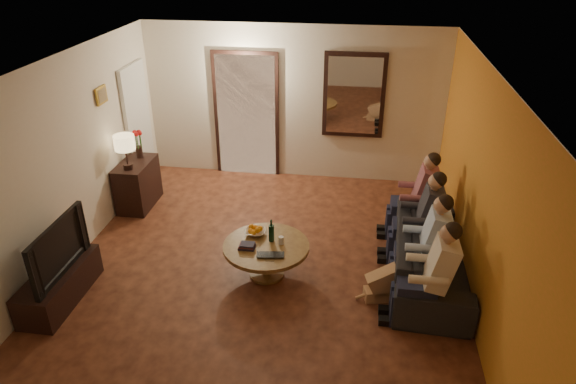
# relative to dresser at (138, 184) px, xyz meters

# --- Properties ---
(floor) EXTENTS (5.00, 6.00, 0.01)m
(floor) POSITION_rel_dresser_xyz_m (2.25, -1.54, -0.36)
(floor) COLOR #3D1910
(floor) RESTS_ON ground
(ceiling) EXTENTS (5.00, 6.00, 0.01)m
(ceiling) POSITION_rel_dresser_xyz_m (2.25, -1.54, 2.24)
(ceiling) COLOR white
(ceiling) RESTS_ON back_wall
(back_wall) EXTENTS (5.00, 0.02, 2.60)m
(back_wall) POSITION_rel_dresser_xyz_m (2.25, 1.46, 0.94)
(back_wall) COLOR beige
(back_wall) RESTS_ON floor
(left_wall) EXTENTS (0.02, 6.00, 2.60)m
(left_wall) POSITION_rel_dresser_xyz_m (-0.25, -1.54, 0.94)
(left_wall) COLOR beige
(left_wall) RESTS_ON floor
(right_wall) EXTENTS (0.02, 6.00, 2.60)m
(right_wall) POSITION_rel_dresser_xyz_m (4.75, -1.54, 0.94)
(right_wall) COLOR beige
(right_wall) RESTS_ON floor
(orange_accent) EXTENTS (0.01, 6.00, 2.60)m
(orange_accent) POSITION_rel_dresser_xyz_m (4.74, -1.54, 0.94)
(orange_accent) COLOR orange
(orange_accent) RESTS_ON right_wall
(kitchen_doorway) EXTENTS (1.00, 0.06, 2.10)m
(kitchen_doorway) POSITION_rel_dresser_xyz_m (1.45, 1.44, 0.69)
(kitchen_doorway) COLOR #FFE0A5
(kitchen_doorway) RESTS_ON floor
(door_trim) EXTENTS (1.12, 0.04, 2.22)m
(door_trim) POSITION_rel_dresser_xyz_m (1.45, 1.43, 0.69)
(door_trim) COLOR black
(door_trim) RESTS_ON floor
(fridge_glimpse) EXTENTS (0.45, 0.03, 1.70)m
(fridge_glimpse) POSITION_rel_dresser_xyz_m (1.70, 1.45, 0.54)
(fridge_glimpse) COLOR silver
(fridge_glimpse) RESTS_ON floor
(mirror_frame) EXTENTS (1.00, 0.05, 1.40)m
(mirror_frame) POSITION_rel_dresser_xyz_m (3.25, 1.42, 1.14)
(mirror_frame) COLOR black
(mirror_frame) RESTS_ON back_wall
(mirror_glass) EXTENTS (0.86, 0.02, 1.26)m
(mirror_glass) POSITION_rel_dresser_xyz_m (3.25, 1.39, 1.14)
(mirror_glass) COLOR white
(mirror_glass) RESTS_ON back_wall
(white_door) EXTENTS (0.06, 0.85, 2.04)m
(white_door) POSITION_rel_dresser_xyz_m (-0.21, 0.76, 0.66)
(white_door) COLOR white
(white_door) RESTS_ON floor
(framed_art) EXTENTS (0.03, 0.28, 0.24)m
(framed_art) POSITION_rel_dresser_xyz_m (-0.22, -0.24, 1.49)
(framed_art) COLOR #B28C33
(framed_art) RESTS_ON left_wall
(art_canvas) EXTENTS (0.01, 0.22, 0.18)m
(art_canvas) POSITION_rel_dresser_xyz_m (-0.21, -0.24, 1.49)
(art_canvas) COLOR brown
(art_canvas) RESTS_ON left_wall
(dresser) EXTENTS (0.45, 0.82, 0.73)m
(dresser) POSITION_rel_dresser_xyz_m (0.00, 0.00, 0.00)
(dresser) COLOR black
(dresser) RESTS_ON floor
(table_lamp) EXTENTS (0.30, 0.30, 0.54)m
(table_lamp) POSITION_rel_dresser_xyz_m (0.00, -0.22, 0.63)
(table_lamp) COLOR beige
(table_lamp) RESTS_ON dresser
(flower_vase) EXTENTS (0.14, 0.14, 0.44)m
(flower_vase) POSITION_rel_dresser_xyz_m (0.00, 0.22, 0.58)
(flower_vase) COLOR red
(flower_vase) RESTS_ON dresser
(tv_stand) EXTENTS (0.45, 1.20, 0.40)m
(tv_stand) POSITION_rel_dresser_xyz_m (0.00, -2.34, -0.16)
(tv_stand) COLOR black
(tv_stand) RESTS_ON floor
(tv) EXTENTS (1.11, 0.15, 0.64)m
(tv) POSITION_rel_dresser_xyz_m (0.00, -2.34, 0.35)
(tv) COLOR black
(tv) RESTS_ON tv_stand
(sofa) EXTENTS (2.28, 1.00, 0.65)m
(sofa) POSITION_rel_dresser_xyz_m (4.34, -1.25, -0.04)
(sofa) COLOR black
(sofa) RESTS_ON floor
(person_a) EXTENTS (0.60, 0.40, 1.20)m
(person_a) POSITION_rel_dresser_xyz_m (4.24, -2.15, 0.24)
(person_a) COLOR tan
(person_a) RESTS_ON sofa
(person_b) EXTENTS (0.60, 0.40, 1.20)m
(person_b) POSITION_rel_dresser_xyz_m (4.24, -1.55, 0.24)
(person_b) COLOR tan
(person_b) RESTS_ON sofa
(person_c) EXTENTS (0.60, 0.40, 1.20)m
(person_c) POSITION_rel_dresser_xyz_m (4.24, -0.95, 0.24)
(person_c) COLOR tan
(person_c) RESTS_ON sofa
(person_d) EXTENTS (0.60, 0.40, 1.20)m
(person_d) POSITION_rel_dresser_xyz_m (4.24, -0.35, 0.24)
(person_d) COLOR tan
(person_d) RESTS_ON sofa
(dog) EXTENTS (0.60, 0.37, 0.56)m
(dog) POSITION_rel_dresser_xyz_m (3.80, -1.79, -0.08)
(dog) COLOR #AA7C4E
(dog) RESTS_ON floor
(coffee_table) EXTENTS (1.26, 1.26, 0.45)m
(coffee_table) POSITION_rel_dresser_xyz_m (2.32, -1.53, -0.14)
(coffee_table) COLOR brown
(coffee_table) RESTS_ON floor
(bowl) EXTENTS (0.26, 0.26, 0.06)m
(bowl) POSITION_rel_dresser_xyz_m (2.14, -1.31, 0.12)
(bowl) COLOR white
(bowl) RESTS_ON coffee_table
(oranges) EXTENTS (0.20, 0.20, 0.08)m
(oranges) POSITION_rel_dresser_xyz_m (2.14, -1.31, 0.19)
(oranges) COLOR orange
(oranges) RESTS_ON bowl
(wine_bottle) EXTENTS (0.07, 0.07, 0.31)m
(wine_bottle) POSITION_rel_dresser_xyz_m (2.37, -1.43, 0.24)
(wine_bottle) COLOR black
(wine_bottle) RESTS_ON coffee_table
(wine_glass) EXTENTS (0.06, 0.06, 0.10)m
(wine_glass) POSITION_rel_dresser_xyz_m (2.50, -1.48, 0.14)
(wine_glass) COLOR silver
(wine_glass) RESTS_ON coffee_table
(book_stack) EXTENTS (0.20, 0.15, 0.07)m
(book_stack) POSITION_rel_dresser_xyz_m (2.10, -1.63, 0.12)
(book_stack) COLOR black
(book_stack) RESTS_ON coffee_table
(laptop) EXTENTS (0.35, 0.25, 0.03)m
(laptop) POSITION_rel_dresser_xyz_m (2.42, -1.81, 0.10)
(laptop) COLOR black
(laptop) RESTS_ON coffee_table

